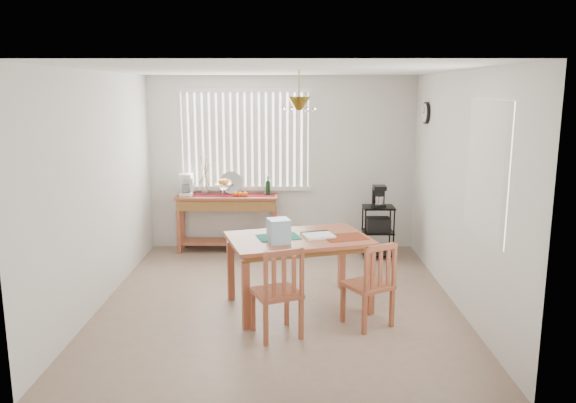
{
  "coord_description": "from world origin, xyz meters",
  "views": [
    {
      "loc": [
        0.13,
        -6.16,
        2.39
      ],
      "look_at": [
        0.1,
        0.55,
        1.05
      ],
      "focal_mm": 35.0,
      "sensor_mm": 36.0,
      "label": 1
    }
  ],
  "objects_px": {
    "sideboard": "(228,209)",
    "cart_items": "(379,197)",
    "chair_right": "(370,285)",
    "wire_cart": "(378,227)",
    "chair_left": "(278,293)",
    "dining_table": "(298,245)"
  },
  "relations": [
    {
      "from": "chair_right",
      "to": "chair_left",
      "type": "bearing_deg",
      "value": -164.34
    },
    {
      "from": "chair_left",
      "to": "chair_right",
      "type": "relative_size",
      "value": 1.03
    },
    {
      "from": "cart_items",
      "to": "dining_table",
      "type": "bearing_deg",
      "value": -121.51
    },
    {
      "from": "sideboard",
      "to": "chair_right",
      "type": "distance_m",
      "value": 3.27
    },
    {
      "from": "cart_items",
      "to": "chair_left",
      "type": "height_order",
      "value": "cart_items"
    },
    {
      "from": "sideboard",
      "to": "wire_cart",
      "type": "bearing_deg",
      "value": -8.1
    },
    {
      "from": "chair_left",
      "to": "chair_right",
      "type": "bearing_deg",
      "value": 15.66
    },
    {
      "from": "wire_cart",
      "to": "chair_left",
      "type": "bearing_deg",
      "value": -117.1
    },
    {
      "from": "sideboard",
      "to": "wire_cart",
      "type": "height_order",
      "value": "sideboard"
    },
    {
      "from": "sideboard",
      "to": "cart_items",
      "type": "height_order",
      "value": "cart_items"
    },
    {
      "from": "wire_cart",
      "to": "chair_right",
      "type": "bearing_deg",
      "value": -100.44
    },
    {
      "from": "cart_items",
      "to": "wire_cart",
      "type": "bearing_deg",
      "value": -90.0
    },
    {
      "from": "chair_right",
      "to": "dining_table",
      "type": "bearing_deg",
      "value": 143.82
    },
    {
      "from": "sideboard",
      "to": "cart_items",
      "type": "relative_size",
      "value": 4.87
    },
    {
      "from": "sideboard",
      "to": "chair_right",
      "type": "relative_size",
      "value": 1.67
    },
    {
      "from": "wire_cart",
      "to": "sideboard",
      "type": "bearing_deg",
      "value": 171.9
    },
    {
      "from": "sideboard",
      "to": "chair_right",
      "type": "height_order",
      "value": "chair_right"
    },
    {
      "from": "dining_table",
      "to": "chair_left",
      "type": "bearing_deg",
      "value": -104.63
    },
    {
      "from": "chair_left",
      "to": "chair_right",
      "type": "height_order",
      "value": "chair_left"
    },
    {
      "from": "wire_cart",
      "to": "cart_items",
      "type": "xyz_separation_m",
      "value": [
        0.0,
        0.01,
        0.44
      ]
    },
    {
      "from": "sideboard",
      "to": "wire_cart",
      "type": "distance_m",
      "value": 2.23
    },
    {
      "from": "sideboard",
      "to": "dining_table",
      "type": "bearing_deg",
      "value": -65.25
    }
  ]
}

